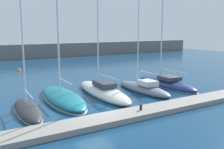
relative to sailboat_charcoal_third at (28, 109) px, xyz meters
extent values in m
plane|color=navy|center=(4.20, -3.19, -0.28)|extent=(120.00, 120.00, 0.00)
cube|color=gray|center=(4.20, -5.15, -0.08)|extent=(29.90, 2.10, 0.39)
ellipsoid|color=#2D2D33|center=(0.00, -0.01, -0.08)|extent=(2.28, 7.02, 0.88)
ellipsoid|color=silver|center=(0.00, -0.01, -0.26)|extent=(2.31, 7.09, 0.12)
cylinder|color=silver|center=(0.05, 0.57, 6.93)|extent=(0.11, 0.11, 13.14)
cylinder|color=silver|center=(-0.08, -0.99, 1.40)|extent=(0.33, 3.07, 0.08)
ellipsoid|color=#19707F|center=(3.61, 1.94, 0.02)|extent=(3.65, 9.93, 1.01)
ellipsoid|color=silver|center=(3.61, 1.94, -0.26)|extent=(3.69, 10.03, 0.12)
cylinder|color=silver|center=(3.66, 2.63, 8.44)|extent=(0.16, 0.16, 15.84)
cylinder|color=silver|center=(3.52, 0.91, 1.67)|extent=(0.41, 3.62, 0.11)
ellipsoid|color=silver|center=(7.77, 1.78, 0.04)|extent=(3.47, 10.49, 1.18)
cylinder|color=silver|center=(7.65, 0.45, 1.73)|extent=(0.48, 4.32, 0.09)
cube|color=#333842|center=(7.74, 1.44, 0.86)|extent=(1.70, 2.75, 0.46)
ellipsoid|color=slate|center=(12.12, 0.94, -0.01)|extent=(2.46, 8.28, 0.97)
cylinder|color=silver|center=(12.16, 1.95, 8.02)|extent=(0.11, 0.11, 15.09)
cylinder|color=silver|center=(12.10, 0.13, 1.82)|extent=(0.18, 2.92, 0.08)
cube|color=silver|center=(12.10, 0.20, 0.74)|extent=(1.54, 1.87, 0.52)
ellipsoid|color=navy|center=(16.14, 1.76, -0.05)|extent=(3.10, 9.54, 1.04)
ellipsoid|color=silver|center=(16.14, 1.76, -0.26)|extent=(3.13, 9.64, 0.12)
cylinder|color=silver|center=(16.19, 2.81, 8.73)|extent=(0.15, 0.15, 16.51)
cylinder|color=silver|center=(16.07, 0.51, 1.53)|extent=(0.31, 4.00, 0.10)
cube|color=#333842|center=(16.11, 1.24, 0.69)|extent=(1.98, 2.23, 0.42)
sphere|color=orange|center=(4.41, 22.38, -0.28)|extent=(0.64, 0.64, 0.64)
cylinder|color=black|center=(7.07, -5.15, 0.33)|extent=(0.20, 0.20, 0.44)
camera|label=1|loc=(-4.90, -20.29, 6.06)|focal=42.55mm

